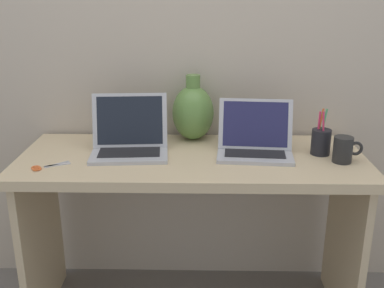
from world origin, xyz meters
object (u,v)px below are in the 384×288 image
(laptop_right, at_px, (255,140))
(green_vase, at_px, (193,112))
(laptop_left, at_px, (130,138))
(coffee_mug, at_px, (344,150))
(scissors, at_px, (44,167))
(pen_cup, at_px, (321,141))

(laptop_right, xyz_separation_m, green_vase, (-0.26, 0.19, 0.07))
(laptop_left, relative_size, laptop_right, 1.02)
(laptop_right, bearing_deg, coffee_mug, -15.36)
(coffee_mug, height_order, scissors, coffee_mug)
(pen_cup, distance_m, scissors, 1.11)
(laptop_left, relative_size, green_vase, 1.12)
(laptop_right, bearing_deg, pen_cup, -0.29)
(laptop_right, height_order, scissors, laptop_right)
(laptop_left, xyz_separation_m, green_vase, (0.26, 0.19, 0.06))
(pen_cup, bearing_deg, laptop_left, 179.47)
(coffee_mug, bearing_deg, pen_cup, 126.19)
(laptop_right, relative_size, pen_cup, 1.69)
(pen_cup, bearing_deg, laptop_right, 179.71)
(coffee_mug, bearing_deg, laptop_right, 164.64)
(pen_cup, bearing_deg, scissors, -170.87)
(laptop_left, xyz_separation_m, laptop_right, (0.52, -0.01, -0.00))
(laptop_left, bearing_deg, scissors, -149.01)
(green_vase, bearing_deg, coffee_mug, -25.43)
(green_vase, bearing_deg, scissors, -146.89)
(laptop_right, height_order, pen_cup, laptop_right)
(laptop_left, distance_m, scissors, 0.36)
(coffee_mug, bearing_deg, green_vase, 154.57)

